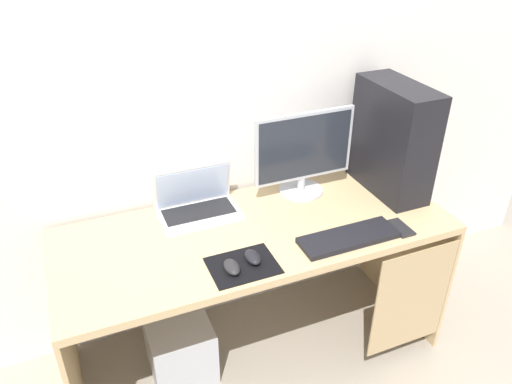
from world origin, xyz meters
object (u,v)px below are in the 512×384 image
Objects in this scene: monitor at (304,154)px; subwoofer at (180,348)px; laptop at (197,204)px; keyboard at (349,238)px; mouse_right at (232,267)px; cell_phone at (400,228)px; pc_tower at (393,139)px; mouse_left at (253,257)px.

monitor reaches higher than subwoofer.
laptop is (-0.51, 0.02, -0.16)m from monitor.
mouse_right is (-0.51, -0.00, 0.01)m from keyboard.
monitor is 5.07× the size of mouse_right.
monitor is at bearing -2.15° from laptop.
cell_phone is (0.25, -0.44, -0.20)m from monitor.
pc_tower is 0.89m from mouse_left.
mouse_left is 0.10m from mouse_right.
subwoofer is (-0.70, 0.24, -0.60)m from keyboard.
pc_tower reaches higher than keyboard.
mouse_right reaches higher than keyboard.
mouse_right reaches higher than cell_phone.
monitor reaches higher than keyboard.
laptop is 0.84× the size of keyboard.
monitor reaches higher than laptop.
keyboard is at bearing -40.63° from laptop.
laptop reaches higher than mouse_right.
cell_phone is at bearing -3.05° from mouse_left.
subwoofer is at bearing -132.39° from laptop.
laptop is 1.23× the size of subwoofer.
mouse_left is at bearing -77.32° from laptop.
pc_tower is 0.55m from keyboard.
pc_tower reaches higher than laptop.
laptop is at bearing 171.29° from pc_tower.
laptop is at bearing 47.61° from subwoofer.
subwoofer is (-0.94, 0.26, -0.59)m from cell_phone.
keyboard is 4.38× the size of mouse_right.
pc_tower is at bearing 64.88° from cell_phone.
pc_tower reaches higher than subwoofer.
pc_tower reaches higher than cell_phone.
cell_phone is (0.76, -0.01, -0.02)m from mouse_right.
monitor is at bearing 163.15° from pc_tower.
mouse_right is at bearing -53.48° from subwoofer.
laptop is 0.68m from keyboard.
mouse_left reaches higher than keyboard.
pc_tower is 0.43m from cell_phone.
monitor reaches higher than mouse_right.
pc_tower is 0.94m from laptop.
mouse_right reaches higher than subwoofer.
cell_phone reaches higher than subwoofer.
keyboard is at bearing 176.41° from cell_phone.
laptop is at bearing 102.68° from mouse_left.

